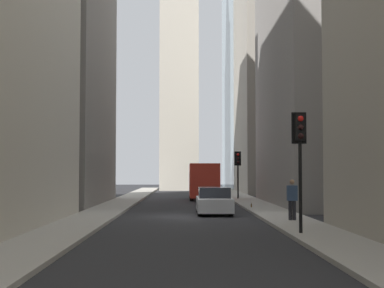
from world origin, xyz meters
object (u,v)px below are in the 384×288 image
pedestrian (292,198)px  sedan_silver (214,202)px  traffic_light_midblock (238,164)px  discarded_bottle (251,205)px  traffic_light_foreground (300,144)px  delivery_truck (204,181)px

pedestrian → sedan_silver: bearing=31.1°
traffic_light_midblock → sedan_silver: bearing=169.5°
traffic_light_midblock → discarded_bottle: traffic_light_midblock is taller
pedestrian → discarded_bottle: bearing=4.9°
traffic_light_foreground → discarded_bottle: size_ratio=15.42×
pedestrian → discarded_bottle: pedestrian is taller
traffic_light_foreground → discarded_bottle: traffic_light_foreground is taller
sedan_silver → traffic_light_midblock: traffic_light_midblock is taller
sedan_silver → pedestrian: bearing=-148.9°
sedan_silver → delivery_truck: bearing=-0.0°
traffic_light_foreground → traffic_light_midblock: size_ratio=1.14×
traffic_light_foreground → traffic_light_midblock: (24.42, -0.20, -0.38)m
delivery_truck → traffic_light_foreground: 25.67m
delivery_truck → pedestrian: size_ratio=3.68×
sedan_silver → traffic_light_midblock: bearing=-10.5°
delivery_truck → discarded_bottle: bearing=-168.6°
delivery_truck → traffic_light_foreground: traffic_light_foreground is taller
sedan_silver → traffic_light_midblock: size_ratio=1.18×
pedestrian → delivery_truck: bearing=8.7°
traffic_light_foreground → pedestrian: 5.51m
traffic_light_foreground → discarded_bottle: 13.99m
sedan_silver → traffic_light_foreground: 10.80m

